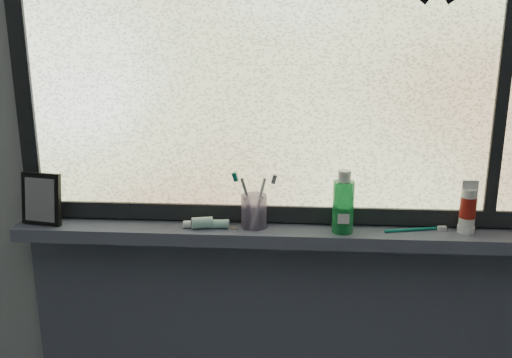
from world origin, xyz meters
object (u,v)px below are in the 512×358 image
(mouthwash_bottle, at_px, (343,202))
(toothbrush_cup, at_px, (254,211))
(vanity_mirror, at_px, (41,199))
(cream_tube, at_px, (468,205))

(mouthwash_bottle, bearing_deg, toothbrush_cup, 175.19)
(vanity_mirror, relative_size, toothbrush_cup, 1.58)
(toothbrush_cup, relative_size, cream_tube, 0.89)
(cream_tube, bearing_deg, vanity_mirror, -179.26)
(mouthwash_bottle, relative_size, cream_tube, 1.36)
(vanity_mirror, bearing_deg, cream_tube, 11.02)
(vanity_mirror, height_order, mouthwash_bottle, mouthwash_bottle)
(cream_tube, bearing_deg, toothbrush_cup, -179.96)
(mouthwash_bottle, xyz_separation_m, cream_tube, (0.36, 0.02, -0.01))
(vanity_mirror, bearing_deg, toothbrush_cup, 11.70)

